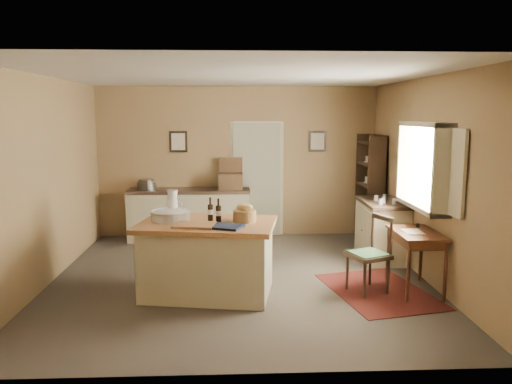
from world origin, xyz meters
TOP-DOWN VIEW (x-y plane):
  - ground at (0.00, 0.00)m, footprint 5.00×5.00m
  - wall_back at (0.00, 2.50)m, footprint 5.00×0.10m
  - wall_front at (0.00, -2.50)m, footprint 5.00×0.10m
  - wall_left at (-2.50, 0.00)m, footprint 0.10×5.00m
  - wall_right at (2.50, 0.00)m, footprint 0.10×5.00m
  - ceiling at (0.00, 0.00)m, footprint 5.00×5.00m
  - door at (0.35, 2.47)m, footprint 0.97×0.06m
  - framed_prints at (0.20, 2.48)m, footprint 2.82×0.02m
  - window at (2.42, -0.20)m, footprint 0.25×1.99m
  - work_island at (-0.40, -0.54)m, footprint 1.78×1.31m
  - sideboard at (-0.85, 2.20)m, footprint 2.14×0.61m
  - rug at (1.75, -0.56)m, footprint 1.41×1.80m
  - writing_desk at (2.20, -0.56)m, footprint 0.52×0.86m
  - desk_chair at (1.60, -0.57)m, footprint 0.57×0.57m
  - right_cabinet at (2.20, 0.88)m, footprint 0.60×1.08m
  - shelving_unit at (2.35, 2.00)m, footprint 0.32×0.84m

SIDE VIEW (x-z plane):
  - ground at x=0.00m, z-range 0.00..0.00m
  - rug at x=1.75m, z-range 0.00..0.01m
  - right_cabinet at x=2.20m, z-range -0.04..0.95m
  - desk_chair at x=1.60m, z-range 0.00..0.94m
  - sideboard at x=-0.85m, z-range -0.11..1.07m
  - work_island at x=-0.40m, z-range -0.12..1.08m
  - writing_desk at x=2.20m, z-range 0.26..1.07m
  - shelving_unit at x=2.35m, z-range 0.00..1.86m
  - door at x=0.35m, z-range 0.00..2.11m
  - wall_back at x=0.00m, z-range 0.00..2.70m
  - wall_front at x=0.00m, z-range 0.00..2.70m
  - wall_left at x=-2.50m, z-range 0.00..2.70m
  - wall_right at x=2.50m, z-range 0.00..2.70m
  - window at x=2.42m, z-range 0.99..2.11m
  - framed_prints at x=0.20m, z-range 1.53..1.91m
  - ceiling at x=0.00m, z-range 2.70..2.70m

